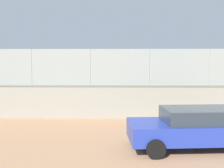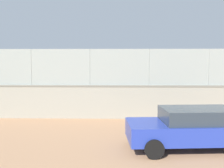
% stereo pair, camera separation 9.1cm
% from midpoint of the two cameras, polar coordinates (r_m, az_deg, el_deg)
% --- Properties ---
extents(ground_plane, '(260.00, 260.00, 0.00)m').
position_cam_midpoint_polar(ground_plane, '(25.88, 3.52, -2.03)').
color(ground_plane, tan).
extents(perimeter_wall, '(32.16, 1.20, 1.81)m').
position_cam_midpoint_polar(perimeter_wall, '(14.10, 8.15, -3.87)').
color(perimeter_wall, gray).
rests_on(perimeter_wall, ground_plane).
extents(fence_panel_on_wall, '(31.58, 0.94, 1.93)m').
position_cam_midpoint_polar(fence_panel_on_wall, '(13.95, 8.24, 3.70)').
color(fence_panel_on_wall, gray).
rests_on(fence_panel_on_wall, perimeter_wall).
extents(player_crossing_court, '(1.11, 0.81, 1.55)m').
position_cam_midpoint_polar(player_crossing_court, '(19.63, -5.13, -1.47)').
color(player_crossing_court, navy).
rests_on(player_crossing_court, ground_plane).
extents(player_baseline_waiting, '(1.19, 0.71, 1.57)m').
position_cam_midpoint_polar(player_baseline_waiting, '(18.92, -11.13, -1.72)').
color(player_baseline_waiting, navy).
rests_on(player_baseline_waiting, ground_plane).
extents(player_foreground_swinging, '(0.74, 1.17, 1.63)m').
position_cam_midpoint_polar(player_foreground_swinging, '(26.81, 6.74, 0.24)').
color(player_foreground_swinging, '#591919').
rests_on(player_foreground_swinging, ground_plane).
extents(sports_ball, '(0.12, 0.12, 0.12)m').
position_cam_midpoint_polar(sports_ball, '(17.21, -1.80, -1.54)').
color(sports_ball, orange).
extents(spare_ball_by_wall, '(0.07, 0.07, 0.07)m').
position_cam_midpoint_polar(spare_ball_by_wall, '(15.39, -3.25, -6.43)').
color(spare_ball_by_wall, orange).
rests_on(spare_ball_by_wall, ground_plane).
extents(courtside_bench, '(1.61, 0.42, 0.87)m').
position_cam_midpoint_polar(courtside_bench, '(16.82, -21.89, -4.34)').
color(courtside_bench, brown).
rests_on(courtside_bench, ground_plane).
extents(parked_car_blue, '(4.62, 2.40, 1.42)m').
position_cam_midpoint_polar(parked_car_blue, '(9.58, 17.74, -9.02)').
color(parked_car_blue, '#23389E').
rests_on(parked_car_blue, ground_plane).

